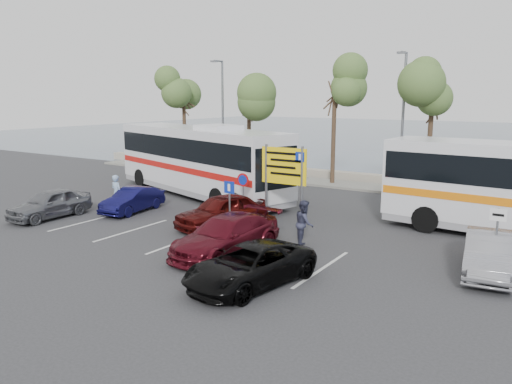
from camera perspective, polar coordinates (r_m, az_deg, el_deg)
The scene contains 24 objects.
ground at distance 20.28m, azimuth -3.86°, elevation -5.42°, with size 120.00×120.00×0.00m, color #2D2E30.
kerb_strip at distance 32.29m, azimuth 11.12°, elevation 0.69°, with size 44.00×2.40×0.15m, color gray.
seawall at distance 34.10m, azimuth 12.39°, elevation 1.56°, with size 48.00×0.80×0.60m, color gray.
sea at distance 76.69m, azimuth 24.10°, elevation 5.72°, with size 140.00×140.00×0.00m, color #415068.
tree_far_left at distance 39.17m, azimuth -8.30°, elevation 11.73°, with size 3.20×3.20×7.60m.
tree_left at distance 35.52m, azimuth -0.82°, elevation 11.41°, with size 3.20×3.20×7.20m.
tree_mid at distance 32.39m, azimuth 9.04°, elevation 12.48°, with size 3.20×3.20×8.00m.
tree_right at distance 30.44m, azimuth 19.58°, elevation 11.19°, with size 3.20×3.20×7.40m.
street_lamp_left at distance 36.30m, azimuth -3.90°, elevation 9.16°, with size 0.45×1.15×8.01m.
street_lamp_right at distance 30.39m, azimuth 16.40°, elevation 8.41°, with size 0.45×1.15×8.01m.
direction_sign at distance 21.84m, azimuth 3.20°, elevation 2.29°, with size 2.20×0.12×3.60m.
sign_no_stop at distance 22.14m, azimuth -1.48°, elevation 0.18°, with size 0.60×0.08×2.35m.
sign_parking at distance 20.66m, azimuth -3.05°, elevation -0.91°, with size 0.50×0.07×2.25m.
sign_taxi at distance 17.70m, azimuth 25.81°, elevation -4.18°, with size 0.50×0.07×2.20m.
lane_markings at distance 20.23m, azimuth -8.16°, elevation -5.55°, with size 12.02×4.20×0.01m, color silver, non-canonical shape.
coach_bus_left at distance 28.84m, azimuth -6.58°, elevation 3.36°, with size 13.66×6.79×4.18m.
car_silver_a at distance 25.57m, azimuth -22.50°, elevation -1.23°, with size 1.62×4.02×1.37m, color slate.
car_blue at distance 25.57m, azimuth -13.92°, elevation -0.88°, with size 1.29×3.71×1.22m, color #0E0E41.
car_maroon at distance 18.23m, azimuth -3.43°, elevation -4.99°, with size 1.98×4.88×1.42m, color #540E19.
car_red at distance 21.91m, azimuth -3.92°, elevation -2.18°, with size 1.75×4.35×1.48m, color #450B09.
suv_black at distance 15.35m, azimuth -0.65°, elevation -8.38°, with size 2.07×4.49×1.25m, color black.
car_silver_b at distance 17.92m, azimuth 25.10°, elevation -6.39°, with size 1.45×4.17×1.37m, color #939398.
pedestrian_near at distance 25.88m, azimuth -15.63°, elevation -0.12°, with size 0.67×0.44×1.85m, color #8BAACA.
pedestrian_far at distance 19.24m, azimuth 5.54°, elevation -3.57°, with size 0.88×0.68×1.80m, color #31334A.
Camera 1 is at (11.66, -15.58, 5.70)m, focal length 35.00 mm.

